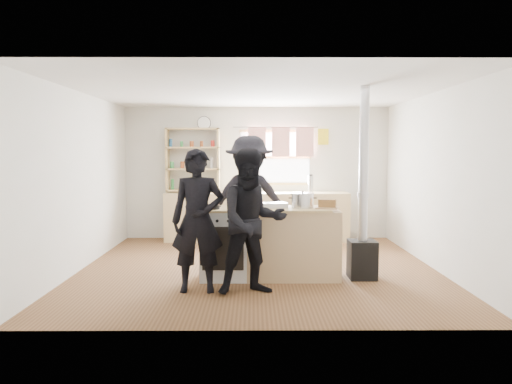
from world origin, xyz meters
TOP-DOWN VIEW (x-y plane):
  - ground at (0.00, 0.00)m, footprint 5.00×5.00m
  - back_counter at (0.00, 2.22)m, footprint 3.40×0.55m
  - shelving_unit at (-1.20, 2.34)m, footprint 1.00×0.28m
  - thermos at (1.00, 2.22)m, footprint 0.10×0.10m
  - cooking_island at (0.14, -0.55)m, footprint 1.97×0.64m
  - skillet_greens at (-0.63, -0.66)m, footprint 0.26×0.26m
  - roast_tray at (0.19, -0.55)m, footprint 0.38×0.31m
  - stockpot_stove at (-0.31, -0.35)m, footprint 0.24×0.24m
  - stockpot_counter at (0.57, -0.56)m, footprint 0.30×0.30m
  - bread_board at (0.88, -0.66)m, footprint 0.33×0.28m
  - flue_heater at (1.36, -0.59)m, footprint 0.35×0.35m
  - person_near_left at (-0.73, -1.18)m, footprint 0.63×0.43m
  - person_near_right at (-0.08, -1.28)m, footprint 0.96×0.83m
  - person_far at (-0.13, 0.38)m, footprint 1.28×0.80m

SIDE VIEW (x-z plane):
  - ground at x=0.00m, z-range -0.01..0.00m
  - back_counter at x=0.00m, z-range 0.00..0.90m
  - cooking_island at x=0.14m, z-range 0.00..0.93m
  - flue_heater at x=1.36m, z-range -0.60..1.90m
  - person_near_right at x=-0.08m, z-range 0.00..1.70m
  - person_near_left at x=-0.73m, z-range 0.00..1.70m
  - person_far at x=-0.13m, z-range 0.00..1.90m
  - skillet_greens at x=-0.63m, z-range 0.93..0.98m
  - roast_tray at x=0.19m, z-range 0.93..1.00m
  - bread_board at x=0.88m, z-range 0.92..1.04m
  - stockpot_stove at x=-0.31m, z-range 0.92..1.11m
  - stockpot_counter at x=0.57m, z-range 0.92..1.14m
  - thermos at x=1.00m, z-range 0.90..1.22m
  - shelving_unit at x=-1.20m, z-range 0.91..2.11m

